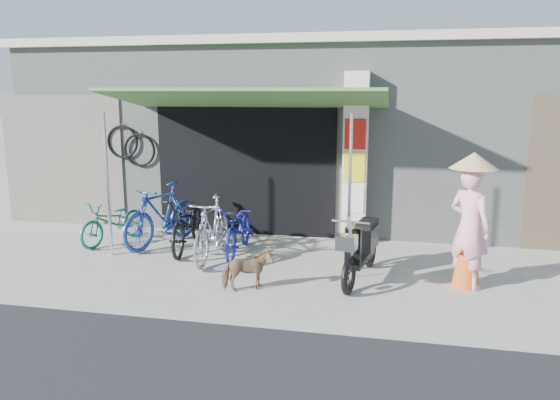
% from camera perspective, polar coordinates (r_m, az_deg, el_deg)
% --- Properties ---
extents(ground, '(80.00, 80.00, 0.00)m').
position_cam_1_polar(ground, '(7.81, -0.09, -8.71)').
color(ground, '#B0AA9F').
rests_on(ground, ground).
extents(bicycle_shop, '(12.30, 5.30, 3.66)m').
position_cam_1_polar(bicycle_shop, '(12.38, 4.87, 7.44)').
color(bicycle_shop, gray).
rests_on(bicycle_shop, ground).
extents(shop_pillar, '(0.42, 0.44, 3.00)m').
position_cam_1_polar(shop_pillar, '(9.71, 7.88, 4.29)').
color(shop_pillar, beige).
rests_on(shop_pillar, ground).
extents(awning, '(4.60, 1.88, 2.72)m').
position_cam_1_polar(awning, '(9.13, -3.57, 10.32)').
color(awning, '#406F31').
rests_on(awning, ground).
extents(neighbour_left, '(2.60, 0.06, 2.60)m').
position_cam_1_polar(neighbour_left, '(11.82, -21.71, 3.88)').
color(neighbour_left, '#6B665B').
rests_on(neighbour_left, ground).
extents(bike_teal, '(0.92, 1.58, 0.79)m').
position_cam_1_polar(bike_teal, '(10.16, -17.02, -2.14)').
color(bike_teal, '#176B57').
rests_on(bike_teal, ground).
extents(bike_blue, '(1.11, 1.89, 1.09)m').
position_cam_1_polar(bike_blue, '(9.75, -12.21, -1.52)').
color(bike_blue, '#203C93').
rests_on(bike_blue, ground).
extents(bike_black, '(0.82, 1.85, 0.94)m').
position_cam_1_polar(bike_black, '(9.41, -9.55, -2.36)').
color(bike_black, black).
rests_on(bike_black, ground).
extents(bike_silver, '(0.51, 1.72, 1.03)m').
position_cam_1_polar(bike_silver, '(8.78, -7.10, -2.99)').
color(bike_silver, silver).
rests_on(bike_silver, ground).
extents(bike_navy, '(0.67, 1.68, 0.86)m').
position_cam_1_polar(bike_navy, '(9.04, -4.30, -3.06)').
color(bike_navy, '#202697').
rests_on(bike_navy, ground).
extents(street_dog, '(0.74, 0.60, 0.57)m').
position_cam_1_polar(street_dog, '(7.45, -3.45, -7.38)').
color(street_dog, '#95774F').
rests_on(street_dog, ground).
extents(moped, '(0.59, 1.77, 1.01)m').
position_cam_1_polar(moped, '(7.94, 8.51, -5.00)').
color(moped, black).
rests_on(moped, ground).
extents(nun, '(0.73, 0.71, 1.88)m').
position_cam_1_polar(nun, '(7.87, 19.22, -2.21)').
color(nun, pink).
rests_on(nun, ground).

